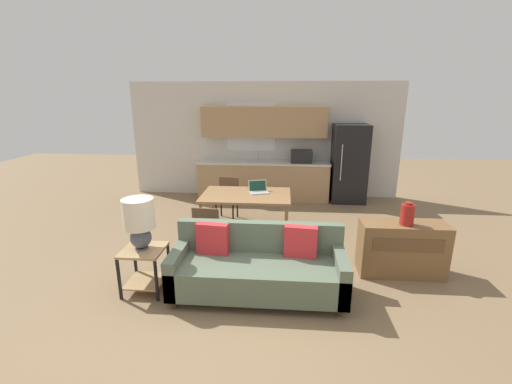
% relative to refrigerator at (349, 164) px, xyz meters
% --- Properties ---
extents(ground_plane, '(20.00, 20.00, 0.00)m').
position_rel_refrigerator_xyz_m(ground_plane, '(-1.96, -4.25, -0.89)').
color(ground_plane, '#7F6647').
extents(wall_back, '(6.40, 0.07, 2.70)m').
position_rel_refrigerator_xyz_m(wall_back, '(-1.97, 0.38, 0.47)').
color(wall_back, silver).
rests_on(wall_back, ground_plane).
extents(kitchen_counter, '(3.07, 0.65, 2.15)m').
position_rel_refrigerator_xyz_m(kitchen_counter, '(-1.94, 0.08, -0.04)').
color(kitchen_counter, tan).
rests_on(kitchen_counter, ground_plane).
extents(refrigerator, '(0.77, 0.70, 1.77)m').
position_rel_refrigerator_xyz_m(refrigerator, '(0.00, 0.00, 0.00)').
color(refrigerator, black).
rests_on(refrigerator, ground_plane).
extents(dining_table, '(1.50, 0.99, 0.78)m').
position_rel_refrigerator_xyz_m(dining_table, '(-2.11, -2.29, -0.17)').
color(dining_table, olive).
rests_on(dining_table, ground_plane).
extents(couch, '(2.10, 0.80, 0.86)m').
position_rel_refrigerator_xyz_m(couch, '(-1.77, -4.03, -0.54)').
color(couch, '#3D2D1E').
rests_on(couch, ground_plane).
extents(side_table, '(0.50, 0.50, 0.57)m').
position_rel_refrigerator_xyz_m(side_table, '(-3.19, -4.08, -0.50)').
color(side_table, tan).
rests_on(side_table, ground_plane).
extents(table_lamp, '(0.37, 0.37, 0.64)m').
position_rel_refrigerator_xyz_m(table_lamp, '(-3.21, -4.08, 0.06)').
color(table_lamp, '#4C515B').
rests_on(table_lamp, side_table).
extents(credenza, '(1.14, 0.44, 0.74)m').
position_rel_refrigerator_xyz_m(credenza, '(0.15, -3.38, -0.52)').
color(credenza, brown).
rests_on(credenza, ground_plane).
extents(vase, '(0.18, 0.18, 0.31)m').
position_rel_refrigerator_xyz_m(vase, '(0.15, -3.43, -0.00)').
color(vase, maroon).
rests_on(vase, credenza).
extents(dining_chair_near_left, '(0.45, 0.45, 0.82)m').
position_rel_refrigerator_xyz_m(dining_chair_near_left, '(-2.60, -3.09, -0.42)').
color(dining_chair_near_left, brown).
rests_on(dining_chair_near_left, ground_plane).
extents(dining_chair_far_left, '(0.46, 0.46, 0.82)m').
position_rel_refrigerator_xyz_m(dining_chair_far_left, '(-2.58, -1.39, -0.42)').
color(dining_chair_far_left, brown).
rests_on(dining_chair_far_left, ground_plane).
extents(laptop, '(0.38, 0.34, 0.20)m').
position_rel_refrigerator_xyz_m(laptop, '(-1.91, -2.14, -0.06)').
color(laptop, '#B7BABC').
rests_on(laptop, dining_table).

